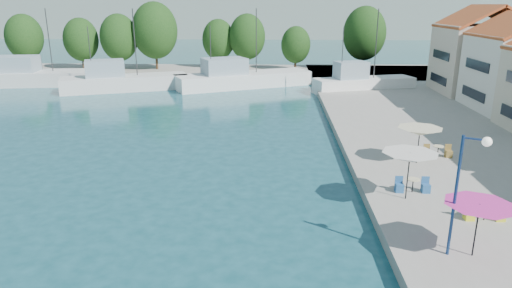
{
  "coord_description": "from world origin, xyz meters",
  "views": [
    {
      "loc": [
        1.24,
        -1.87,
        10.24
      ],
      "look_at": [
        -0.05,
        26.0,
        1.69
      ],
      "focal_mm": 32.0,
      "sensor_mm": 36.0,
      "label": 1
    }
  ],
  "objects_px": {
    "umbrella_pink": "(479,210)",
    "umbrella_cream": "(420,132)",
    "trawler_01": "(34,77)",
    "trawler_03": "(241,79)",
    "umbrella_white": "(410,157)",
    "trawler_02": "(122,82)",
    "street_lamp": "(467,175)",
    "trawler_04": "(362,84)"
  },
  "relations": [
    {
      "from": "trawler_03",
      "to": "umbrella_pink",
      "type": "distance_m",
      "value": 43.89
    },
    {
      "from": "trawler_03",
      "to": "street_lamp",
      "type": "relative_size",
      "value": 3.54
    },
    {
      "from": "trawler_02",
      "to": "trawler_03",
      "type": "bearing_deg",
      "value": -9.07
    },
    {
      "from": "trawler_04",
      "to": "umbrella_pink",
      "type": "bearing_deg",
      "value": -110.41
    },
    {
      "from": "trawler_01",
      "to": "umbrella_cream",
      "type": "relative_size",
      "value": 7.23
    },
    {
      "from": "street_lamp",
      "to": "trawler_03",
      "type": "bearing_deg",
      "value": 130.45
    },
    {
      "from": "trawler_02",
      "to": "umbrella_white",
      "type": "relative_size",
      "value": 5.47
    },
    {
      "from": "trawler_02",
      "to": "trawler_03",
      "type": "distance_m",
      "value": 14.85
    },
    {
      "from": "umbrella_white",
      "to": "umbrella_cream",
      "type": "relative_size",
      "value": 1.02
    },
    {
      "from": "trawler_03",
      "to": "umbrella_pink",
      "type": "bearing_deg",
      "value": -99.31
    },
    {
      "from": "trawler_04",
      "to": "street_lamp",
      "type": "relative_size",
      "value": 2.5
    },
    {
      "from": "trawler_02",
      "to": "trawler_04",
      "type": "height_order",
      "value": "same"
    },
    {
      "from": "trawler_03",
      "to": "trawler_01",
      "type": "bearing_deg",
      "value": 153.18
    },
    {
      "from": "umbrella_pink",
      "to": "umbrella_cream",
      "type": "distance_m",
      "value": 11.31
    },
    {
      "from": "trawler_03",
      "to": "umbrella_cream",
      "type": "distance_m",
      "value": 33.67
    },
    {
      "from": "umbrella_cream",
      "to": "umbrella_white",
      "type": "bearing_deg",
      "value": -111.03
    },
    {
      "from": "trawler_01",
      "to": "umbrella_cream",
      "type": "height_order",
      "value": "trawler_01"
    },
    {
      "from": "trawler_01",
      "to": "umbrella_pink",
      "type": "bearing_deg",
      "value": -55.27
    },
    {
      "from": "trawler_02",
      "to": "trawler_04",
      "type": "distance_m",
      "value": 29.46
    },
    {
      "from": "trawler_03",
      "to": "umbrella_pink",
      "type": "relative_size",
      "value": 6.48
    },
    {
      "from": "trawler_04",
      "to": "umbrella_pink",
      "type": "distance_m",
      "value": 38.7
    },
    {
      "from": "trawler_02",
      "to": "umbrella_pink",
      "type": "relative_size",
      "value": 5.65
    },
    {
      "from": "umbrella_pink",
      "to": "umbrella_white",
      "type": "xyz_separation_m",
      "value": [
        -1.18,
        5.55,
        0.28
      ]
    },
    {
      "from": "umbrella_white",
      "to": "umbrella_pink",
      "type": "bearing_deg",
      "value": -78.04
    },
    {
      "from": "trawler_01",
      "to": "umbrella_white",
      "type": "xyz_separation_m",
      "value": [
        38.92,
        -36.81,
        1.8
      ]
    },
    {
      "from": "umbrella_pink",
      "to": "trawler_04",
      "type": "bearing_deg",
      "value": 86.62
    },
    {
      "from": "trawler_03",
      "to": "umbrella_white",
      "type": "height_order",
      "value": "trawler_03"
    },
    {
      "from": "trawler_03",
      "to": "trawler_04",
      "type": "height_order",
      "value": "same"
    },
    {
      "from": "trawler_01",
      "to": "trawler_04",
      "type": "height_order",
      "value": "same"
    },
    {
      "from": "umbrella_pink",
      "to": "street_lamp",
      "type": "distance_m",
      "value": 1.65
    },
    {
      "from": "trawler_03",
      "to": "umbrella_cream",
      "type": "xyz_separation_m",
      "value": [
        13.66,
        -30.74,
        1.59
      ]
    },
    {
      "from": "trawler_01",
      "to": "trawler_02",
      "type": "xyz_separation_m",
      "value": [
        12.91,
        -3.39,
        0.0
      ]
    },
    {
      "from": "umbrella_cream",
      "to": "umbrella_pink",
      "type": "bearing_deg",
      "value": -95.18
    },
    {
      "from": "trawler_01",
      "to": "umbrella_pink",
      "type": "xyz_separation_m",
      "value": [
        40.09,
        -42.36,
        1.52
      ]
    },
    {
      "from": "trawler_04",
      "to": "umbrella_cream",
      "type": "height_order",
      "value": "trawler_04"
    },
    {
      "from": "trawler_01",
      "to": "umbrella_cream",
      "type": "bearing_deg",
      "value": -45.8
    },
    {
      "from": "trawler_02",
      "to": "trawler_04",
      "type": "xyz_separation_m",
      "value": [
        29.45,
        -0.37,
        0.0
      ]
    },
    {
      "from": "trawler_02",
      "to": "trawler_03",
      "type": "xyz_separation_m",
      "value": [
        14.54,
        3.03,
        -0.0
      ]
    },
    {
      "from": "umbrella_cream",
      "to": "street_lamp",
      "type": "height_order",
      "value": "street_lamp"
    },
    {
      "from": "umbrella_cream",
      "to": "street_lamp",
      "type": "distance_m",
      "value": 11.55
    },
    {
      "from": "umbrella_pink",
      "to": "umbrella_white",
      "type": "distance_m",
      "value": 5.68
    },
    {
      "from": "umbrella_pink",
      "to": "umbrella_cream",
      "type": "bearing_deg",
      "value": 84.82
    }
  ]
}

